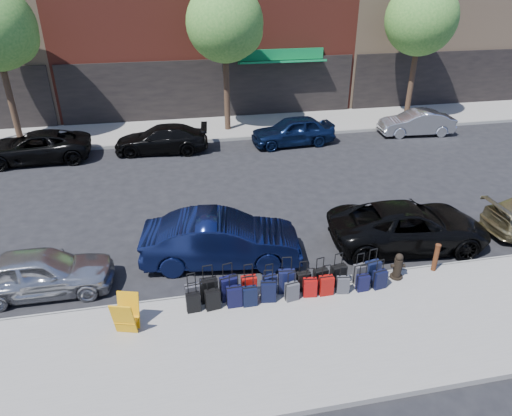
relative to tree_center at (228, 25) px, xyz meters
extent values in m
plane|color=black|center=(-0.64, -9.50, -5.41)|extent=(120.00, 120.00, 0.00)
cube|color=gray|center=(-0.64, -16.00, -5.34)|extent=(60.00, 4.00, 0.15)
cube|color=gray|center=(-0.64, 0.50, -5.34)|extent=(60.00, 4.00, 0.15)
cube|color=gray|center=(-0.64, -13.98, -5.34)|extent=(60.00, 0.08, 0.15)
cube|color=gray|center=(-0.64, -1.52, -5.34)|extent=(60.00, 0.08, 0.15)
cube|color=black|center=(-0.64, 2.45, -3.71)|extent=(16.66, 0.15, 3.40)
cube|color=#0B6B36|center=(3.36, 2.10, -2.21)|extent=(5.00, 0.91, 0.27)
cube|color=#0B6B36|center=(3.36, 2.40, -1.86)|extent=(5.00, 0.10, 0.60)
cube|color=black|center=(15.36, 2.45, -3.71)|extent=(14.70, 0.15, 3.40)
cylinder|color=black|center=(-10.64, 0.00, -2.86)|extent=(0.30, 0.30, 4.80)
sphere|color=#327426|center=(-10.04, 0.00, -0.27)|extent=(2.58, 2.58, 2.58)
cylinder|color=black|center=(-0.14, 0.00, -2.86)|extent=(0.30, 0.30, 4.80)
sphere|color=#327426|center=(-0.14, 0.00, 0.11)|extent=(3.80, 3.80, 3.80)
sphere|color=#327426|center=(0.46, 0.00, -0.27)|extent=(2.58, 2.58, 2.58)
cylinder|color=black|center=(10.36, 0.00, -2.86)|extent=(0.30, 0.30, 4.80)
sphere|color=#327426|center=(10.36, 0.00, 0.11)|extent=(3.80, 3.80, 3.80)
sphere|color=#327426|center=(10.96, 0.00, -0.27)|extent=(2.58, 2.58, 2.58)
cube|color=#353539|center=(-3.14, -14.27, -4.99)|extent=(0.39, 0.24, 0.55)
cylinder|color=black|center=(-3.14, -14.27, -4.39)|extent=(0.21, 0.06, 0.03)
cube|color=black|center=(-2.71, -14.27, -4.93)|extent=(0.46, 0.28, 0.66)
cylinder|color=black|center=(-2.71, -14.27, -4.22)|extent=(0.25, 0.05, 0.03)
cube|color=black|center=(-2.20, -14.30, -4.93)|extent=(0.48, 0.33, 0.67)
cylinder|color=black|center=(-2.20, -14.30, -4.21)|extent=(0.25, 0.08, 0.03)
cube|color=#930D09|center=(-1.66, -14.26, -4.97)|extent=(0.40, 0.23, 0.59)
cylinder|color=black|center=(-1.66, -14.26, -4.33)|extent=(0.22, 0.04, 0.03)
cube|color=black|center=(-1.10, -14.26, -4.99)|extent=(0.38, 0.24, 0.54)
cylinder|color=black|center=(-1.10, -14.26, -4.40)|extent=(0.21, 0.05, 0.03)
cube|color=black|center=(-0.65, -14.30, -4.93)|extent=(0.47, 0.30, 0.66)
cylinder|color=black|center=(-0.65, -14.30, -4.22)|extent=(0.25, 0.07, 0.03)
cube|color=black|center=(-0.19, -14.32, -4.99)|extent=(0.37, 0.20, 0.55)
cylinder|color=black|center=(-0.19, -14.32, -4.39)|extent=(0.20, 0.03, 0.03)
cube|color=black|center=(0.29, -14.29, -4.98)|extent=(0.41, 0.27, 0.56)
cylinder|color=black|center=(0.29, -14.29, -4.37)|extent=(0.21, 0.07, 0.03)
cube|color=black|center=(0.81, -14.29, -4.96)|extent=(0.44, 0.29, 0.61)
cylinder|color=black|center=(0.81, -14.29, -4.30)|extent=(0.23, 0.07, 0.03)
cube|color=#39393E|center=(1.43, -14.30, -4.98)|extent=(0.40, 0.26, 0.56)
cylinder|color=black|center=(1.43, -14.30, -4.37)|extent=(0.21, 0.06, 0.03)
cube|color=black|center=(1.79, -14.30, -4.95)|extent=(0.45, 0.30, 0.62)
cylinder|color=black|center=(1.79, -14.30, -4.28)|extent=(0.23, 0.08, 0.03)
cube|color=black|center=(-3.15, -14.59, -5.01)|extent=(0.36, 0.22, 0.51)
cylinder|color=black|center=(-3.15, -14.59, -4.45)|extent=(0.20, 0.05, 0.03)
cube|color=black|center=(-2.66, -14.59, -4.99)|extent=(0.40, 0.27, 0.55)
cylinder|color=black|center=(-2.66, -14.59, -4.39)|extent=(0.21, 0.06, 0.03)
cube|color=black|center=(-2.11, -14.60, -4.98)|extent=(0.39, 0.23, 0.57)
cylinder|color=black|center=(-2.11, -14.60, -4.36)|extent=(0.22, 0.03, 0.03)
cube|color=black|center=(-1.72, -14.65, -4.99)|extent=(0.37, 0.21, 0.54)
cylinder|color=black|center=(-1.72, -14.65, -4.41)|extent=(0.20, 0.03, 0.03)
cube|color=black|center=(-1.21, -14.57, -4.98)|extent=(0.41, 0.28, 0.57)
cylinder|color=black|center=(-1.21, -14.57, -4.36)|extent=(0.22, 0.06, 0.03)
cube|color=#3B3B40|center=(-0.60, -14.65, -5.01)|extent=(0.37, 0.25, 0.51)
cylinder|color=black|center=(-0.60, -14.65, -4.45)|extent=(0.20, 0.06, 0.03)
cube|color=#900A09|center=(-0.09, -14.59, -5.00)|extent=(0.38, 0.25, 0.52)
cylinder|color=black|center=(-0.09, -14.59, -4.44)|extent=(0.20, 0.06, 0.03)
cube|color=maroon|center=(0.35, -14.61, -4.99)|extent=(0.37, 0.22, 0.55)
cylinder|color=black|center=(0.35, -14.61, -4.39)|extent=(0.21, 0.03, 0.03)
cube|color=#3A3A3F|center=(0.81, -14.64, -5.02)|extent=(0.35, 0.24, 0.48)
cylinder|color=black|center=(0.81, -14.64, -4.50)|extent=(0.19, 0.06, 0.03)
cube|color=black|center=(1.37, -14.65, -5.02)|extent=(0.33, 0.20, 0.48)
cylinder|color=black|center=(1.37, -14.65, -4.50)|extent=(0.18, 0.04, 0.03)
cube|color=black|center=(1.86, -14.64, -5.00)|extent=(0.39, 0.26, 0.53)
cylinder|color=black|center=(1.86, -14.64, -4.42)|extent=(0.20, 0.06, 0.03)
cylinder|color=black|center=(2.54, -14.31, -5.23)|extent=(0.35, 0.35, 0.06)
cylinder|color=black|center=(2.54, -14.31, -4.93)|extent=(0.23, 0.23, 0.55)
sphere|color=black|center=(2.54, -14.31, -4.59)|extent=(0.21, 0.21, 0.21)
cylinder|color=black|center=(2.54, -14.31, -4.87)|extent=(0.40, 0.16, 0.10)
cylinder|color=#38190C|center=(3.75, -14.19, -4.84)|extent=(0.14, 0.14, 0.84)
cylinder|color=#38190C|center=(3.75, -14.19, -4.43)|extent=(0.16, 0.16, 0.04)
cube|color=orange|center=(-4.80, -15.15, -4.79)|extent=(0.57, 0.38, 0.94)
cube|color=orange|center=(-4.70, -14.82, -4.79)|extent=(0.57, 0.38, 0.94)
cube|color=orange|center=(-4.75, -14.98, -4.93)|extent=(0.60, 0.48, 0.02)
imported|color=#B2B4B9|center=(-7.06, -12.80, -4.77)|extent=(3.76, 1.55, 1.27)
imported|color=#0D153A|center=(-2.12, -12.33, -4.65)|extent=(4.82, 2.21, 1.53)
imported|color=black|center=(3.77, -12.55, -4.72)|extent=(5.15, 2.74, 1.38)
imported|color=black|center=(-9.34, -2.50, -4.75)|extent=(4.86, 2.34, 1.33)
imported|color=black|center=(-3.70, -2.44, -4.77)|extent=(4.58, 2.25, 1.28)
imported|color=#0D1B3C|center=(2.75, -2.70, -4.70)|extent=(4.26, 1.95, 1.41)
imported|color=silver|center=(9.58, -2.48, -4.77)|extent=(3.98, 1.69, 1.28)
camera|label=1|loc=(-3.40, -23.76, 2.41)|focal=32.00mm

